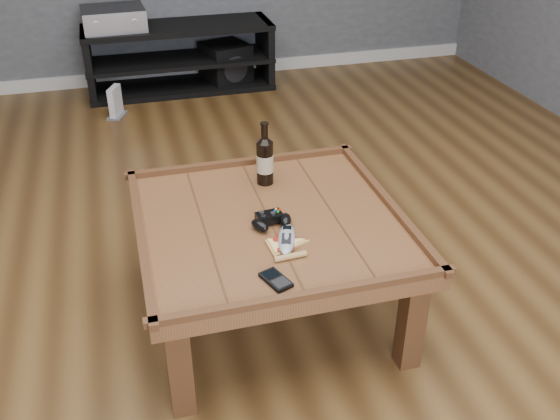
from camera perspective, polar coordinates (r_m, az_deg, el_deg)
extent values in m
plane|color=#452B13|center=(2.65, -0.87, -9.20)|extent=(6.00, 6.00, 0.00)
cube|color=silver|center=(5.24, -9.31, 12.26)|extent=(5.00, 0.02, 0.10)
cube|color=brown|center=(2.40, -0.95, -1.53)|extent=(1.00, 1.00, 0.06)
cube|color=#3C2010|center=(2.16, -9.17, -14.02)|extent=(0.08, 0.08, 0.39)
cube|color=#3C2010|center=(2.34, 11.91, -10.04)|extent=(0.08, 0.08, 0.39)
cube|color=#3C2010|center=(2.82, -11.37, -2.11)|extent=(0.08, 0.08, 0.39)
cube|color=#3C2010|center=(2.96, 4.93, 0.21)|extent=(0.08, 0.08, 0.39)
cube|color=#3C2010|center=(2.79, -3.46, 4.42)|extent=(1.03, 0.03, 0.03)
cube|color=#3C2010|center=(1.99, 2.57, -7.78)|extent=(1.03, 0.03, 0.03)
cube|color=#3C2010|center=(2.52, 9.79, 0.88)|extent=(0.03, 1.03, 0.03)
cube|color=#3C2010|center=(2.32, -12.64, -2.31)|extent=(0.03, 1.03, 0.03)
cube|color=black|center=(4.89, -9.37, 16.16)|extent=(1.40, 0.45, 0.04)
cube|color=black|center=(4.96, -9.12, 13.37)|extent=(1.40, 0.45, 0.03)
cube|color=black|center=(5.02, -8.92, 11.10)|extent=(1.40, 0.45, 0.04)
cube|color=black|center=(4.93, -17.05, 12.56)|extent=(0.05, 0.44, 0.50)
cube|color=black|center=(5.06, -1.38, 14.36)|extent=(0.05, 0.44, 0.50)
cylinder|color=black|center=(2.59, -1.39, 4.33)|extent=(0.07, 0.07, 0.19)
cone|color=black|center=(2.55, -1.42, 6.52)|extent=(0.07, 0.07, 0.03)
cylinder|color=black|center=(2.53, -1.43, 7.20)|extent=(0.03, 0.03, 0.07)
cylinder|color=black|center=(2.52, -1.44, 7.90)|extent=(0.04, 0.04, 0.01)
cylinder|color=tan|center=(2.59, -1.39, 4.33)|extent=(0.07, 0.07, 0.08)
cube|color=black|center=(2.35, -0.98, -0.68)|extent=(0.10, 0.07, 0.03)
ellipsoid|color=black|center=(2.31, -1.86, -1.42)|extent=(0.08, 0.09, 0.04)
ellipsoid|color=black|center=(2.34, 0.51, -0.92)|extent=(0.06, 0.09, 0.04)
cylinder|color=black|center=(2.34, -1.68, -0.26)|extent=(0.02, 0.02, 0.01)
cylinder|color=black|center=(2.34, -0.64, -0.33)|extent=(0.02, 0.02, 0.01)
cylinder|color=yellow|center=(2.37, -0.36, 0.07)|extent=(0.01, 0.01, 0.01)
cylinder|color=red|center=(2.36, -0.07, 0.00)|extent=(0.01, 0.01, 0.01)
cylinder|color=#0C33CC|center=(2.35, -0.49, -0.08)|extent=(0.01, 0.01, 0.01)
cylinder|color=#0C9919|center=(2.35, -0.20, -0.15)|extent=(0.01, 0.01, 0.01)
cylinder|color=tan|center=(2.16, 0.95, -4.25)|extent=(0.12, 0.03, 0.02)
cylinder|color=maroon|center=(2.19, 0.09, -3.63)|extent=(0.03, 0.03, 0.00)
cylinder|color=maroon|center=(2.20, 0.99, -3.39)|extent=(0.03, 0.03, 0.00)
cylinder|color=maroon|center=(2.22, 0.26, -3.06)|extent=(0.03, 0.03, 0.00)
cylinder|color=maroon|center=(2.24, -0.31, -2.71)|extent=(0.03, 0.03, 0.00)
cylinder|color=maroon|center=(2.26, 0.07, -2.32)|extent=(0.03, 0.03, 0.00)
cube|color=black|center=(2.06, -0.38, -6.41)|extent=(0.10, 0.13, 0.01)
cube|color=black|center=(2.07, -0.84, -5.86)|extent=(0.06, 0.06, 0.00)
cube|color=black|center=(2.04, 0.08, -6.64)|extent=(0.06, 0.06, 0.00)
ellipsoid|color=#9EA2AB|center=(2.24, 0.61, -2.65)|extent=(0.12, 0.21, 0.03)
cube|color=black|center=(2.28, 0.66, -1.62)|extent=(0.04, 0.03, 0.00)
cube|color=black|center=(2.22, 0.59, -2.63)|extent=(0.05, 0.07, 0.00)
cube|color=black|center=(4.84, -14.98, 16.58)|extent=(0.45, 0.38, 0.15)
cube|color=silver|center=(4.67, -14.77, 16.09)|extent=(0.44, 0.03, 0.15)
cylinder|color=silver|center=(4.65, -16.43, 15.82)|extent=(0.06, 0.02, 0.06)
cylinder|color=silver|center=(4.67, -13.10, 16.31)|extent=(0.06, 0.02, 0.06)
cube|color=black|center=(5.05, -4.98, 13.16)|extent=(0.40, 0.40, 0.32)
cylinder|color=black|center=(4.92, -4.06, 12.69)|extent=(0.20, 0.07, 0.20)
cube|color=slate|center=(4.60, -14.65, 8.37)|extent=(0.16, 0.20, 0.02)
cube|color=white|center=(4.56, -14.84, 9.62)|extent=(0.10, 0.16, 0.20)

